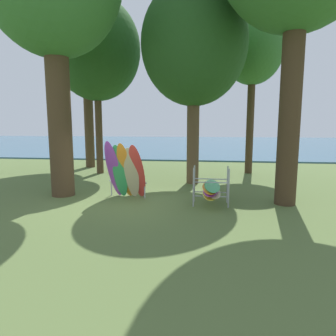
# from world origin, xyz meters

# --- Properties ---
(ground_plane) EXTENTS (80.00, 80.00, 0.00)m
(ground_plane) POSITION_xyz_m (0.00, 0.00, 0.00)
(ground_plane) COLOR #566B38
(lake_water) EXTENTS (80.00, 36.00, 0.10)m
(lake_water) POSITION_xyz_m (0.00, 29.35, 0.05)
(lake_water) COLOR #38607A
(lake_water) RESTS_ON ground
(tree_mid_behind) EXTENTS (4.46, 4.46, 8.91)m
(tree_mid_behind) POSITION_xyz_m (-2.93, 5.83, 6.32)
(tree_mid_behind) COLOR #4C3823
(tree_mid_behind) RESTS_ON ground
(tree_far_left_back) EXTENTS (4.46, 4.46, 8.49)m
(tree_far_left_back) POSITION_xyz_m (2.11, 3.71, 5.88)
(tree_far_left_back) COLOR brown
(tree_far_left_back) RESTS_ON ground
(tree_far_right_back) EXTENTS (4.43, 4.43, 9.35)m
(tree_far_right_back) POSITION_xyz_m (-4.30, 7.95, 6.74)
(tree_far_right_back) COLOR #4C3823
(tree_far_right_back) RESTS_ON ground
(tree_deep_back) EXTENTS (3.06, 3.06, 8.11)m
(tree_deep_back) POSITION_xyz_m (4.95, 6.86, 6.26)
(tree_deep_back) COLOR #42301E
(tree_deep_back) RESTS_ON ground
(leaning_board_pile) EXTENTS (1.55, 1.03, 2.06)m
(leaning_board_pile) POSITION_xyz_m (-0.11, 0.59, 0.97)
(leaning_board_pile) COLOR purple
(leaning_board_pile) RESTS_ON ground
(board_storage_rack) EXTENTS (1.15, 2.12, 1.25)m
(board_storage_rack) POSITION_xyz_m (2.88, 0.15, 0.52)
(board_storage_rack) COLOR #9EA0A5
(board_storage_rack) RESTS_ON ground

